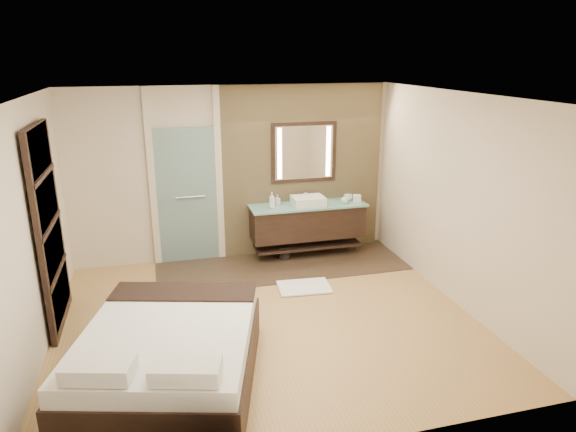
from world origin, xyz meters
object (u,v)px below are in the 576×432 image
object	(u,v)px
vanity	(308,221)
waste_bin	(284,253)
mirror_unit	(304,152)
bed	(169,356)

from	to	relation	value
vanity	waste_bin	xyz separation A→B (m)	(-0.40, -0.07, -0.47)
mirror_unit	waste_bin	size ratio (longest dim) A/B	4.81
bed	waste_bin	world-z (taller)	bed
bed	mirror_unit	bearing A→B (deg)	69.75
vanity	mirror_unit	size ratio (longest dim) A/B	1.75
mirror_unit	waste_bin	bearing A→B (deg)	-142.81
waste_bin	vanity	bearing A→B (deg)	9.56
bed	vanity	bearing A→B (deg)	67.59
bed	waste_bin	bearing A→B (deg)	72.20
vanity	bed	distance (m)	3.73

